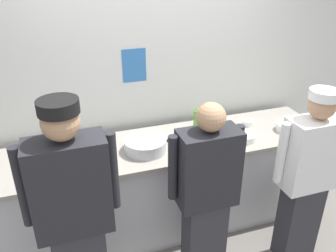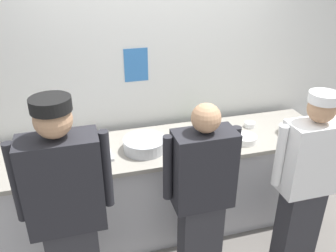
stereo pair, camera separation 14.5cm
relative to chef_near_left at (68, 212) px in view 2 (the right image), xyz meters
The scene contains 16 objects.
ground_plane 1.33m from the chef_near_left, 22.46° to the left, with size 9.00×9.00×0.00m, color slate.
wall_back 1.61m from the chef_near_left, 55.25° to the left, with size 4.92×0.11×2.95m.
prep_counter 1.24m from the chef_near_left, 40.82° to the left, with size 3.14×0.74×0.93m.
chef_near_left is the anchor object (origin of this frame).
chef_center 0.98m from the chef_near_left, ahead, with size 0.59×0.24×1.59m.
chef_far_right 1.85m from the chef_near_left, ahead, with size 0.59×0.24×1.60m.
plate_stack_front 1.69m from the chef_near_left, 20.14° to the left, with size 0.21×0.21×0.06m.
plate_stack_rear 2.16m from the chef_near_left, 16.69° to the left, with size 0.21×0.21×0.07m.
mixing_bowl_steel 0.96m from the chef_near_left, 45.66° to the left, with size 0.37×0.37×0.11m, color #B7BABF.
sheet_tray 0.73m from the chef_near_left, 78.88° to the left, with size 0.48×0.33×0.02m, color #B7BABF.
squeeze_bottle_primary 1.60m from the chef_near_left, 37.44° to the left, with size 0.06×0.06×0.21m.
ramekin_orange_sauce 1.96m from the chef_near_left, 25.49° to the left, with size 0.11×0.11×0.05m.
ramekin_green_sauce 1.68m from the chef_near_left, 31.58° to the left, with size 0.11×0.11×0.04m.
ramekin_yellow_sauce 1.38m from the chef_near_left, 26.52° to the left, with size 0.09×0.09×0.05m.
deli_cup 0.77m from the chef_near_left, 106.68° to the left, with size 0.09×0.09×0.08m, color white.
chefs_knife 1.24m from the chef_near_left, 38.83° to the left, with size 0.28×0.03×0.02m.
Camera 2 is at (-0.72, -2.32, 2.51)m, focal length 37.93 mm.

